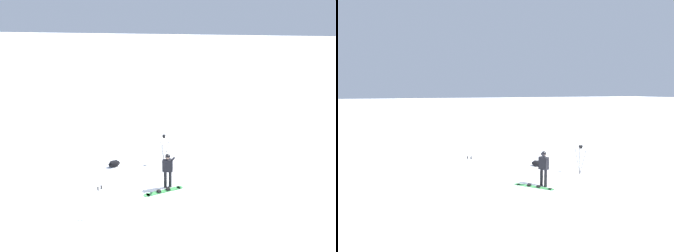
% 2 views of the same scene
% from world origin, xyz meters
% --- Properties ---
extents(ground_plane, '(300.00, 300.00, 0.00)m').
position_xyz_m(ground_plane, '(0.00, 0.00, 0.00)').
color(ground_plane, white).
extents(snowboarder, '(0.66, 0.57, 1.61)m').
position_xyz_m(snowboarder, '(-0.71, 0.21, 0.96)').
color(snowboarder, black).
rests_on(snowboarder, ground_plane).
extents(snowboard, '(1.44, 1.36, 0.10)m').
position_xyz_m(snowboard, '(-0.65, 0.65, 0.02)').
color(snowboard, '#3F994C').
rests_on(snowboard, ground_plane).
extents(gear_bag_large, '(0.66, 0.68, 0.32)m').
position_xyz_m(gear_bag_large, '(2.52, -1.10, 0.17)').
color(gear_bag_large, black).
rests_on(gear_bag_large, ground_plane).
extents(camera_tripod, '(0.57, 0.47, 1.50)m').
position_xyz_m(camera_tripod, '(0.29, -2.39, 1.06)').
color(camera_tripod, '#262628').
rests_on(camera_tripod, ground_plane).
extents(ski_poles, '(0.29, 0.26, 1.21)m').
position_xyz_m(ski_poles, '(1.06, 3.12, 0.80)').
color(ski_poles, gray).
rests_on(ski_poles, ground_plane).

